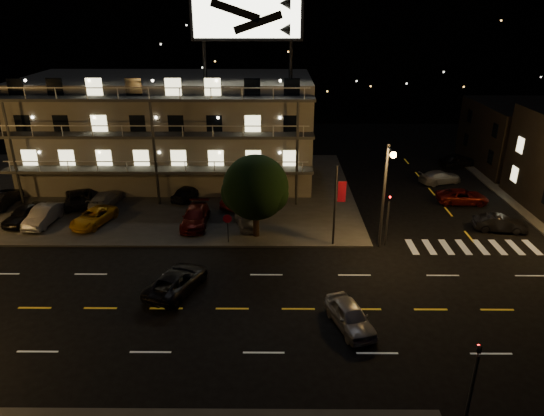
{
  "coord_description": "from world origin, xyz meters",
  "views": [
    {
      "loc": [
        0.58,
        -24.61,
        16.99
      ],
      "look_at": [
        0.36,
        8.0,
        3.27
      ],
      "focal_mm": 32.0,
      "sensor_mm": 36.0,
      "label": 1
    }
  ],
  "objects_px": {
    "tree": "(255,189)",
    "lot_car_7": "(106,199)",
    "lot_car_2": "(94,217)",
    "lot_car_4": "(246,219)",
    "side_car_0": "(500,223)",
    "road_car_east": "(350,316)",
    "road_car_west": "(177,281)"
  },
  "relations": [
    {
      "from": "tree",
      "to": "lot_car_7",
      "type": "height_order",
      "value": "tree"
    },
    {
      "from": "lot_car_2",
      "to": "lot_car_7",
      "type": "height_order",
      "value": "lot_car_7"
    },
    {
      "from": "lot_car_4",
      "to": "side_car_0",
      "type": "xyz_separation_m",
      "value": [
        20.52,
        -0.46,
        -0.14
      ]
    },
    {
      "from": "tree",
      "to": "lot_car_4",
      "type": "height_order",
      "value": "tree"
    },
    {
      "from": "tree",
      "to": "lot_car_4",
      "type": "xyz_separation_m",
      "value": [
        -0.82,
        1.75,
        -3.25
      ]
    },
    {
      "from": "lot_car_4",
      "to": "road_car_east",
      "type": "distance_m",
      "value": 14.79
    },
    {
      "from": "tree",
      "to": "lot_car_2",
      "type": "distance_m",
      "value": 14.04
    },
    {
      "from": "lot_car_4",
      "to": "lot_car_7",
      "type": "relative_size",
      "value": 0.86
    },
    {
      "from": "tree",
      "to": "side_car_0",
      "type": "bearing_deg",
      "value": 3.73
    },
    {
      "from": "tree",
      "to": "lot_car_2",
      "type": "bearing_deg",
      "value": 171.3
    },
    {
      "from": "tree",
      "to": "road_car_east",
      "type": "height_order",
      "value": "tree"
    },
    {
      "from": "side_car_0",
      "to": "road_car_west",
      "type": "bearing_deg",
      "value": 119.43
    },
    {
      "from": "road_car_west",
      "to": "tree",
      "type": "bearing_deg",
      "value": -100.05
    },
    {
      "from": "lot_car_4",
      "to": "road_car_east",
      "type": "xyz_separation_m",
      "value": [
        6.6,
        -13.24,
        -0.09
      ]
    },
    {
      "from": "side_car_0",
      "to": "lot_car_2",
      "type": "bearing_deg",
      "value": 97.71
    },
    {
      "from": "tree",
      "to": "side_car_0",
      "type": "relative_size",
      "value": 1.62
    },
    {
      "from": "tree",
      "to": "lot_car_7",
      "type": "relative_size",
      "value": 1.47
    },
    {
      "from": "side_car_0",
      "to": "road_car_east",
      "type": "xyz_separation_m",
      "value": [
        -13.92,
        -12.77,
        0.05
      ]
    },
    {
      "from": "lot_car_7",
      "to": "road_car_west",
      "type": "relative_size",
      "value": 0.88
    },
    {
      "from": "lot_car_2",
      "to": "road_car_east",
      "type": "relative_size",
      "value": 1.07
    },
    {
      "from": "tree",
      "to": "lot_car_2",
      "type": "relative_size",
      "value": 1.46
    },
    {
      "from": "lot_car_2",
      "to": "lot_car_4",
      "type": "xyz_separation_m",
      "value": [
        12.68,
        -0.32,
        0.03
      ]
    },
    {
      "from": "tree",
      "to": "road_car_west",
      "type": "bearing_deg",
      "value": -121.31
    },
    {
      "from": "road_car_east",
      "to": "road_car_west",
      "type": "bearing_deg",
      "value": 142.98
    },
    {
      "from": "lot_car_2",
      "to": "lot_car_7",
      "type": "bearing_deg",
      "value": 111.91
    },
    {
      "from": "road_car_east",
      "to": "tree",
      "type": "bearing_deg",
      "value": 99.04
    },
    {
      "from": "lot_car_7",
      "to": "side_car_0",
      "type": "relative_size",
      "value": 1.1
    },
    {
      "from": "tree",
      "to": "road_car_east",
      "type": "bearing_deg",
      "value": -63.27
    },
    {
      "from": "lot_car_7",
      "to": "lot_car_2",
      "type": "bearing_deg",
      "value": 101.13
    },
    {
      "from": "lot_car_7",
      "to": "side_car_0",
      "type": "bearing_deg",
      "value": 178.52
    },
    {
      "from": "lot_car_4",
      "to": "side_car_0",
      "type": "bearing_deg",
      "value": -15.22
    },
    {
      "from": "lot_car_2",
      "to": "lot_car_4",
      "type": "height_order",
      "value": "lot_car_4"
    }
  ]
}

